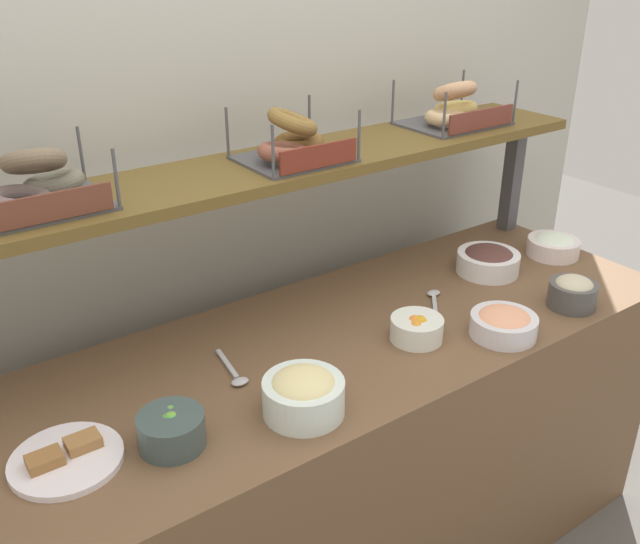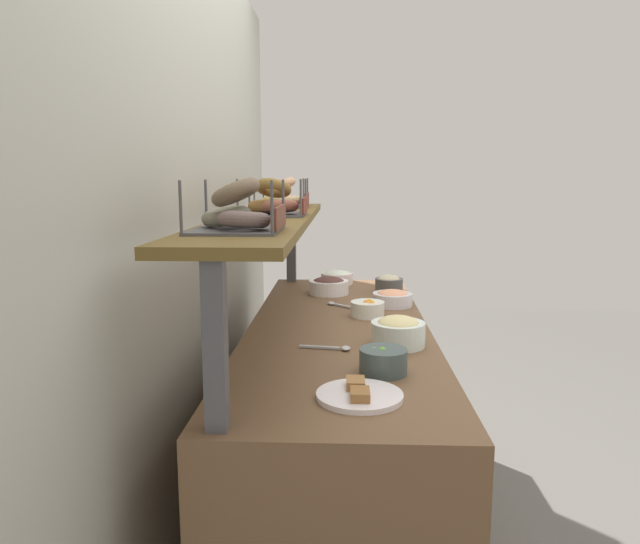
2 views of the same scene
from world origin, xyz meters
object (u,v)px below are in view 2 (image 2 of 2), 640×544
(bowl_cream_cheese, at_px, (337,277))
(bagel_basket_cinnamon_raisin, at_px, (274,203))
(bowl_egg_salad, at_px, (398,331))
(serving_plate_white, at_px, (359,394))
(bowl_lox_spread, at_px, (392,298))
(serving_spoon_near_plate, at_px, (334,348))
(bagel_basket_poppy, at_px, (237,213))
(bowl_veggie_mix, at_px, (383,361))
(bowl_fruit_salad, at_px, (368,308))
(bowl_tuna_salad, at_px, (389,284))
(bagel_basket_plain, at_px, (283,197))
(bowl_chocolate_spread, at_px, (329,285))
(serving_spoon_by_edge, at_px, (337,305))

(bowl_cream_cheese, height_order, bagel_basket_cinnamon_raisin, bagel_basket_cinnamon_raisin)
(bowl_egg_salad, height_order, serving_plate_white, bowl_egg_salad)
(bowl_lox_spread, relative_size, bagel_basket_cinnamon_raisin, 0.65)
(serving_spoon_near_plate, distance_m, bagel_basket_poppy, 0.63)
(bowl_veggie_mix, bearing_deg, bagel_basket_poppy, 101.64)
(bowl_fruit_salad, bearing_deg, bowl_lox_spread, -30.29)
(bowl_tuna_salad, relative_size, serving_spoon_near_plate, 0.80)
(serving_spoon_near_plate, relative_size, bagel_basket_plain, 0.54)
(bowl_chocolate_spread, bearing_deg, bagel_basket_cinnamon_raisin, 162.29)
(bowl_fruit_salad, xyz_separation_m, serving_plate_white, (-0.92, 0.06, -0.02))
(bowl_veggie_mix, height_order, serving_plate_white, bowl_veggie_mix)
(bagel_basket_cinnamon_raisin, bearing_deg, bowl_fruit_salad, -69.05)
(bagel_basket_cinnamon_raisin, bearing_deg, serving_spoon_near_plate, -145.14)
(serving_spoon_by_edge, bearing_deg, serving_plate_white, -176.42)
(bowl_cream_cheese, bearing_deg, bowl_veggie_mix, -173.99)
(bagel_basket_poppy, height_order, bagel_basket_cinnamon_raisin, bagel_basket_poppy)
(bowl_cream_cheese, height_order, bagel_basket_poppy, bagel_basket_poppy)
(bowl_tuna_salad, relative_size, bowl_egg_salad, 0.74)
(serving_spoon_by_edge, xyz_separation_m, bagel_basket_poppy, (-0.99, 0.27, 0.47))
(bowl_egg_salad, relative_size, serving_spoon_by_edge, 1.33)
(bagel_basket_plain, bearing_deg, bowl_cream_cheese, -45.90)
(bowl_fruit_salad, height_order, serving_spoon_by_edge, bowl_fruit_salad)
(bowl_cream_cheese, xyz_separation_m, bowl_chocolate_spread, (-0.28, 0.04, 0.01))
(bowl_cream_cheese, distance_m, bagel_basket_plain, 0.57)
(bowl_fruit_salad, xyz_separation_m, bowl_tuna_salad, (0.50, -0.13, 0.01))
(bowl_lox_spread, xyz_separation_m, bagel_basket_poppy, (-1.01, 0.51, 0.44))
(bowl_fruit_salad, distance_m, serving_spoon_near_plate, 0.50)
(bowl_egg_salad, xyz_separation_m, bowl_cream_cheese, (1.18, 0.22, -0.02))
(bowl_egg_salad, xyz_separation_m, serving_plate_white, (-0.49, 0.15, -0.04))
(serving_spoon_by_edge, relative_size, bagel_basket_cinnamon_raisin, 0.50)
(serving_spoon_near_plate, bearing_deg, bowl_fruit_salad, -15.34)
(bowl_cream_cheese, xyz_separation_m, bowl_lox_spread, (-0.54, -0.26, 0.00))
(bowl_tuna_salad, distance_m, bagel_basket_poppy, 1.46)
(bowl_veggie_mix, height_order, serving_spoon_by_edge, bowl_veggie_mix)
(serving_plate_white, xyz_separation_m, bagel_basket_cinnamon_raisin, (0.78, 0.31, 0.47))
(bowl_tuna_salad, bearing_deg, bagel_basket_plain, 90.03)
(bowl_chocolate_spread, height_order, bagel_basket_cinnamon_raisin, bagel_basket_cinnamon_raisin)
(bowl_cream_cheese, xyz_separation_m, bagel_basket_poppy, (-1.55, 0.26, 0.44))
(bowl_tuna_salad, bearing_deg, bagel_basket_cinnamon_raisin, 142.07)
(bowl_tuna_salad, distance_m, serving_spoon_near_plate, 1.01)
(bowl_chocolate_spread, bearing_deg, bowl_fruit_salad, -159.61)
(bowl_chocolate_spread, bearing_deg, bowl_cream_cheese, -7.54)
(bowl_egg_salad, height_order, bowl_veggie_mix, bowl_egg_salad)
(bowl_cream_cheese, relative_size, bowl_chocolate_spread, 0.87)
(bowl_fruit_salad, height_order, serving_spoon_near_plate, bowl_fruit_salad)
(bagel_basket_poppy, height_order, bagel_basket_plain, bagel_basket_poppy)
(bowl_egg_salad, relative_size, bowl_veggie_mix, 1.31)
(bowl_cream_cheese, relative_size, bagel_basket_poppy, 0.61)
(bowl_tuna_salad, bearing_deg, bagel_basket_poppy, 158.13)
(serving_spoon_near_plate, bearing_deg, bagel_basket_plain, 15.41)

